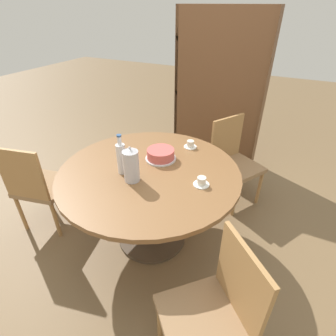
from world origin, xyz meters
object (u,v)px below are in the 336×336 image
Objects in this scene: chair_a at (214,311)px; water_bottle at (121,158)px; cup_b at (190,145)px; chair_b at (233,160)px; cup_a at (201,182)px; chair_c at (39,185)px; coffee_pot at (131,165)px; bookshelf at (218,94)px; cake_main at (160,154)px.

chair_a is 1.15m from water_bottle.
chair_b is at bearing 52.35° from cup_b.
cup_a is (0.59, 0.11, -0.10)m from water_bottle.
chair_c is at bearing 160.22° from chair_b.
coffee_pot is at bearing -160.98° from cup_a.
cup_a is (0.39, -1.61, -0.14)m from bookshelf.
cup_a is 0.58m from cup_b.
chair_b is 3.49× the size of cake_main.
chair_c is 1.46m from cup_a.
bookshelf reaches higher than cake_main.
water_bottle is (-0.93, 0.56, 0.40)m from chair_a.
chair_a is at bearing -30.85° from water_bottle.
chair_a is at bearing 107.84° from bookshelf.
chair_a is 0.49× the size of bookshelf.
water_bottle is (-0.12, 0.05, 0.00)m from coffee_pot.
chair_c is 1.02m from coffee_pot.
bookshelf is (1.01, 1.89, 0.43)m from chair_c.
cup_a is (0.47, 0.16, -0.10)m from coffee_pot.
cake_main is (0.16, 0.30, -0.09)m from water_bottle.
bookshelf is at bearing 103.72° from cup_a.
water_bottle is at bearing 179.33° from chair_c.
chair_b is 1.00× the size of chair_c.
bookshelf reaches higher than chair_b.
coffee_pot is 0.87× the size of water_bottle.
water_bottle reaches higher than cup_b.
chair_b is at bearing 57.23° from cake_main.
water_bottle is 2.72× the size of cup_a.
chair_a is 1.20m from cake_main.
coffee_pot is 0.69m from cup_b.
water_bottle is at bearing -169.52° from cup_a.
cake_main is at bearing 62.12° from water_bottle.
coffee_pot reaches higher than chair_a.
bookshelf is 1.77m from coffee_pot.
water_bottle is 0.36m from cake_main.
cup_b is (-0.32, -0.41, 0.30)m from chair_b.
cup_b is at bearing 74.56° from coffee_pot.
water_bottle is 0.61m from cup_a.
chair_a is 2.82× the size of water_bottle.
water_bottle reaches higher than cup_a.
chair_a is at bearing 154.87° from chair_c.
cup_a is at bearing -151.57° from chair_b.
coffee_pot reaches higher than cup_a.
water_bottle reaches higher than chair_a.
chair_a is 7.69× the size of cup_b.
chair_b is 7.69× the size of cup_b.
chair_b is at bearing 121.33° from bookshelf.
chair_b is (-0.31, 1.58, 0.00)m from chair_a.
coffee_pot is 2.38× the size of cup_a.
bookshelf reaches higher than coffee_pot.
chair_c is at bearing -172.63° from coffee_pot.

